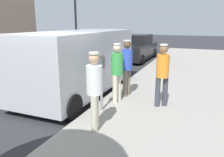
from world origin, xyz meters
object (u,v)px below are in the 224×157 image
(pedestrian_in_white, at_px, (95,87))
(pedestrian_in_blue, at_px, (127,64))
(parking_meter_near, at_px, (101,73))
(traffic_light_corner, at_px, (66,8))
(pedestrian_in_green, at_px, (117,69))
(parked_van, at_px, (80,61))
(parked_sedan_ahead, at_px, (136,48))
(pedestrian_in_orange, at_px, (163,71))

(pedestrian_in_white, distance_m, pedestrian_in_blue, 2.49)
(parking_meter_near, bearing_deg, pedestrian_in_blue, 80.92)
(parking_meter_near, bearing_deg, pedestrian_in_white, -72.81)
(pedestrian_in_white, distance_m, traffic_light_corner, 14.05)
(pedestrian_in_green, xyz_separation_m, parked_van, (-1.64, 0.74, 0.02))
(pedestrian_in_white, xyz_separation_m, pedestrian_in_blue, (-0.10, 2.49, 0.04))
(pedestrian_in_white, height_order, traffic_light_corner, traffic_light_corner)
(parked_sedan_ahead, distance_m, traffic_light_corner, 6.65)
(pedestrian_in_blue, relative_size, traffic_light_corner, 0.34)
(pedestrian_in_white, distance_m, parked_sedan_ahead, 10.54)
(parked_sedan_ahead, bearing_deg, parking_meter_near, -79.74)
(pedestrian_in_white, height_order, parked_van, parked_van)
(pedestrian_in_green, xyz_separation_m, pedestrian_in_white, (0.18, -1.85, -0.01))
(pedestrian_in_green, relative_size, pedestrian_in_blue, 0.97)
(pedestrian_in_blue, relative_size, parked_sedan_ahead, 0.40)
(parking_meter_near, height_order, pedestrian_in_green, pedestrian_in_green)
(pedestrian_in_white, bearing_deg, parked_sedan_ahead, 100.99)
(pedestrian_in_orange, relative_size, parked_sedan_ahead, 0.39)
(pedestrian_in_green, xyz_separation_m, parked_sedan_ahead, (-1.82, 8.49, -0.39))
(parking_meter_near, relative_size, traffic_light_corner, 0.29)
(pedestrian_in_green, distance_m, traffic_light_corner, 12.49)
(traffic_light_corner, bearing_deg, parked_van, -54.85)
(parking_meter_near, xyz_separation_m, traffic_light_corner, (-7.64, 10.25, 2.34))
(parking_meter_near, height_order, traffic_light_corner, traffic_light_corner)
(pedestrian_in_green, bearing_deg, pedestrian_in_white, -84.30)
(pedestrian_in_blue, height_order, traffic_light_corner, traffic_light_corner)
(pedestrian_in_green, distance_m, parked_van, 1.81)
(pedestrian_in_white, xyz_separation_m, traffic_light_corner, (-7.97, 11.31, 2.39))
(parked_van, xyz_separation_m, traffic_light_corner, (-6.14, 8.72, 2.36))
(pedestrian_in_white, height_order, pedestrian_in_blue, pedestrian_in_blue)
(parking_meter_near, relative_size, pedestrian_in_green, 0.89)
(pedestrian_in_blue, bearing_deg, traffic_light_corner, 131.74)
(parking_meter_near, xyz_separation_m, parked_van, (-1.50, 1.53, -0.03))
(pedestrian_in_blue, relative_size, parked_van, 0.34)
(parking_meter_near, xyz_separation_m, pedestrian_in_white, (0.33, -1.06, -0.05))
(pedestrian_in_white, bearing_deg, pedestrian_in_blue, 92.31)
(parking_meter_near, distance_m, parked_van, 2.14)
(pedestrian_in_blue, distance_m, parked_sedan_ahead, 8.09)
(parked_van, distance_m, parked_sedan_ahead, 7.76)
(pedestrian_in_blue, xyz_separation_m, parked_sedan_ahead, (-1.91, 7.85, -0.42))
(pedestrian_in_white, bearing_deg, pedestrian_in_orange, 60.98)
(pedestrian_in_white, height_order, parked_sedan_ahead, pedestrian_in_white)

